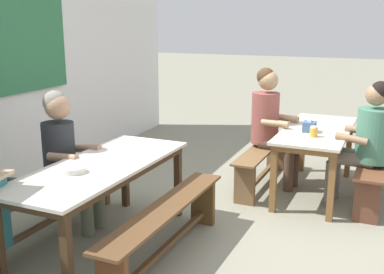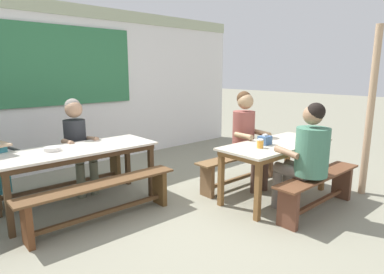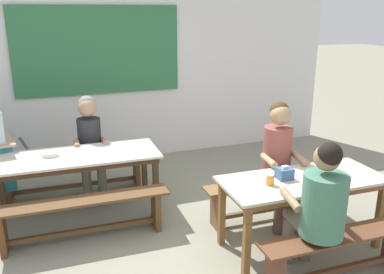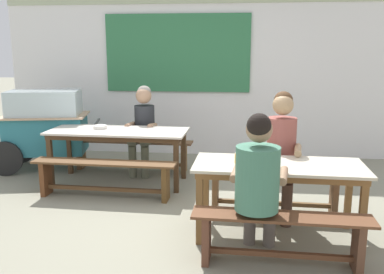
# 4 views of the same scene
# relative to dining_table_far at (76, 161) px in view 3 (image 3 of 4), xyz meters

# --- Properties ---
(ground_plane) EXTENTS (40.00, 40.00, 0.00)m
(ground_plane) POSITION_rel_dining_table_far_xyz_m (1.01, -1.09, -0.65)
(ground_plane) COLOR gray
(backdrop_wall) EXTENTS (6.68, 0.23, 2.67)m
(backdrop_wall) POSITION_rel_dining_table_far_xyz_m (0.99, 1.72, 0.76)
(backdrop_wall) COLOR white
(backdrop_wall) RESTS_ON ground_plane
(dining_table_far) EXTENTS (1.83, 0.76, 0.72)m
(dining_table_far) POSITION_rel_dining_table_far_xyz_m (0.00, 0.00, 0.00)
(dining_table_far) COLOR beige
(dining_table_far) RESTS_ON ground_plane
(dining_table_near) EXTENTS (1.60, 0.70, 0.72)m
(dining_table_near) POSITION_rel_dining_table_far_xyz_m (1.97, -1.43, -0.01)
(dining_table_near) COLOR beige
(dining_table_near) RESTS_ON ground_plane
(bench_far_back) EXTENTS (1.81, 0.30, 0.45)m
(bench_far_back) POSITION_rel_dining_table_far_xyz_m (0.01, 0.59, -0.35)
(bench_far_back) COLOR brown
(bench_far_back) RESTS_ON ground_plane
(bench_far_front) EXTENTS (1.75, 0.30, 0.45)m
(bench_far_front) POSITION_rel_dining_table_far_xyz_m (-0.01, -0.59, -0.35)
(bench_far_front) COLOR brown
(bench_far_front) RESTS_ON ground_plane
(bench_near_back) EXTENTS (1.52, 0.28, 0.45)m
(bench_near_back) POSITION_rel_dining_table_far_xyz_m (1.98, -0.84, -0.36)
(bench_near_back) COLOR brown
(bench_near_back) RESTS_ON ground_plane
(bench_near_front) EXTENTS (1.47, 0.30, 0.45)m
(bench_near_front) POSITION_rel_dining_table_far_xyz_m (1.96, -2.02, -0.36)
(bench_near_front) COLOR brown
(bench_near_front) RESTS_ON ground_plane
(person_near_front) EXTENTS (0.50, 0.62, 1.29)m
(person_near_front) POSITION_rel_dining_table_far_xyz_m (1.76, -1.95, 0.08)
(person_near_front) COLOR #6D635B
(person_near_front) RESTS_ON ground_plane
(person_center_facing) EXTENTS (0.41, 0.55, 1.26)m
(person_center_facing) POSITION_rel_dining_table_far_xyz_m (0.22, 0.51, 0.08)
(person_center_facing) COLOR #636651
(person_center_facing) RESTS_ON ground_plane
(person_right_near_table) EXTENTS (0.45, 0.55, 1.34)m
(person_right_near_table) POSITION_rel_dining_table_far_xyz_m (2.03, -0.91, 0.11)
(person_right_near_table) COLOR #4A3329
(person_right_near_table) RESTS_ON ground_plane
(tissue_box) EXTENTS (0.14, 0.13, 0.13)m
(tissue_box) POSITION_rel_dining_table_far_xyz_m (1.79, -1.38, 0.13)
(tissue_box) COLOR #3B5B89
(tissue_box) RESTS_ON dining_table_near
(condiment_jar) EXTENTS (0.08, 0.08, 0.11)m
(condiment_jar) POSITION_rel_dining_table_far_xyz_m (1.59, -1.45, 0.12)
(condiment_jar) COLOR orange
(condiment_jar) RESTS_ON dining_table_near
(soup_bowl) EXTENTS (0.18, 0.18, 0.05)m
(soup_bowl) POSITION_rel_dining_table_far_xyz_m (-0.26, 0.06, 0.09)
(soup_bowl) COLOR silver
(soup_bowl) RESTS_ON dining_table_far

